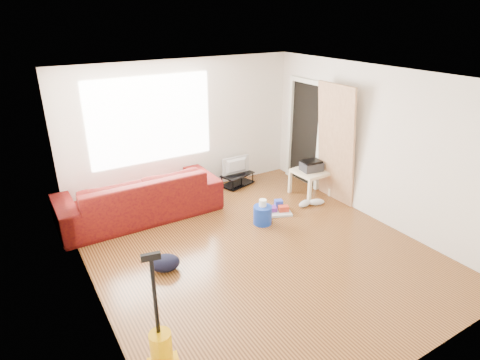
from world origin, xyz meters
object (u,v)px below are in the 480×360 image
side_table (311,174)px  backpack (166,270)px  bucket (262,223)px  vacuum (163,360)px  tv_stand (237,179)px  cleaning_tray (277,209)px  sofa (142,216)px

side_table → backpack: 3.42m
bucket → vacuum: vacuum is taller
bucket → backpack: 1.90m
tv_stand → bucket: (-0.46, -1.56, -0.13)m
tv_stand → side_table: 1.48m
tv_stand → backpack: 3.03m
tv_stand → side_table: (0.96, -1.09, 0.28)m
bucket → vacuum: 3.26m
cleaning_tray → backpack: (-2.30, -0.58, -0.05)m
side_table → bucket: side_table is taller
bucket → cleaning_tray: bearing=24.6°
side_table → backpack: side_table is taller
tv_stand → vacuum: vacuum is taller
sofa → cleaning_tray: bearing=152.1°
sofa → backpack: (-0.23, -1.68, 0.00)m
vacuum → side_table: bearing=44.2°
tv_stand → backpack: tv_stand is taller
bucket → vacuum: size_ratio=0.22×
backpack → tv_stand: bearing=58.6°
backpack → vacuum: bearing=-93.3°
backpack → side_table: bearing=33.3°
side_table → bucket: 1.56m
sofa → backpack: 1.70m
sofa → bucket: bearing=141.5°
backpack → vacuum: size_ratio=0.29×
side_table → vacuum: size_ratio=0.45×
bucket → backpack: bucket is taller
sofa → backpack: size_ratio=6.68×
bucket → tv_stand: bearing=73.7°
bucket → sofa: bearing=141.5°
side_table → backpack: bearing=-165.3°
sofa → side_table: side_table is taller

